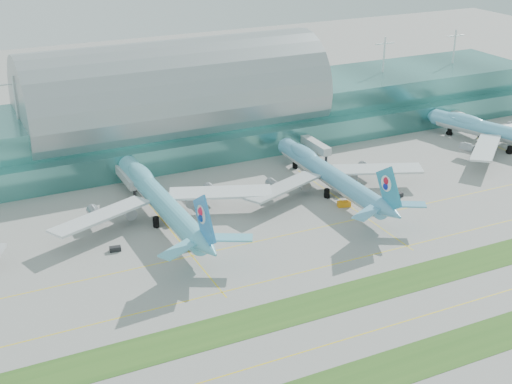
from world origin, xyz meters
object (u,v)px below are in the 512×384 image
airliner_c (329,173)px  airliner_d (504,133)px  airliner_b (160,198)px  terminal (176,114)px

airliner_c → airliner_d: size_ratio=1.02×
airliner_d → airliner_b: bearing=162.2°
airliner_b → airliner_d: 145.50m
terminal → airliner_b: size_ratio=4.08×
airliner_b → airliner_d: bearing=-0.1°
airliner_b → airliner_d: airliner_b is taller
terminal → airliner_d: 131.90m
airliner_b → airliner_c: 59.82m
terminal → airliner_b: bearing=-114.4°
airliner_b → airliner_d: (145.49, 2.21, -0.32)m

